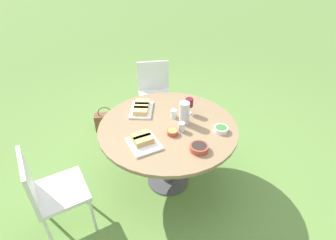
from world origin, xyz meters
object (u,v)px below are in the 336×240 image
at_px(dining_table, 168,133).
at_px(water_pitcher, 184,113).
at_px(wine_glass, 189,103).
at_px(handbag, 106,121).
at_px(chair_near_left, 154,89).
at_px(chair_near_right, 49,189).

bearing_deg(dining_table, water_pitcher, -172.10).
relative_size(wine_glass, handbag, 0.47).
bearing_deg(handbag, dining_table, 124.21).
bearing_deg(dining_table, handbag, -55.79).
bearing_deg(handbag, chair_near_left, -168.99).
xyz_separation_m(water_pitcher, handbag, (0.91, -1.07, -0.75)).
xyz_separation_m(wine_glass, handbag, (0.99, -0.92, -0.76)).
relative_size(chair_near_right, handbag, 2.42).
bearing_deg(chair_near_right, water_pitcher, -158.77).
relative_size(water_pitcher, wine_glass, 1.31).
height_order(wine_glass, handbag, wine_glass).
bearing_deg(chair_near_left, water_pitcher, 99.09).
distance_m(wine_glass, handbag, 1.55).
distance_m(chair_near_right, wine_glass, 1.50).
bearing_deg(handbag, wine_glass, 137.14).
relative_size(dining_table, wine_glass, 7.80).
relative_size(chair_near_right, wine_glass, 5.14).
height_order(chair_near_left, handbag, chair_near_left).
bearing_deg(chair_near_right, chair_near_left, -121.48).
distance_m(water_pitcher, handbag, 1.59).
bearing_deg(dining_table, wine_glass, -143.19).
bearing_deg(chair_near_right, handbag, -101.73).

